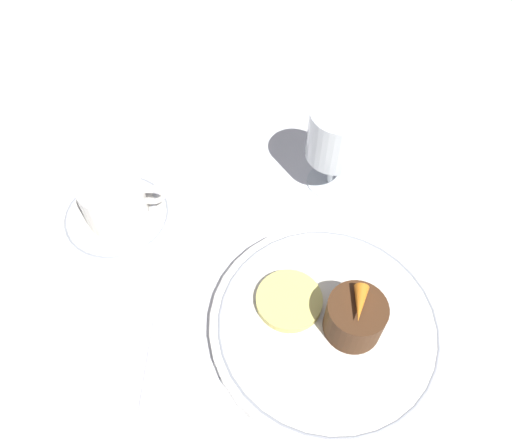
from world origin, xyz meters
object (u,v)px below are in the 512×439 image
object	(u,v)px
wine_glass	(337,138)
dessert_cake	(355,317)
fork	(157,314)
coffee_cup	(114,199)
dinner_plate	(327,325)

from	to	relation	value
wine_glass	dessert_cake	xyz separation A→B (m)	(-0.02, -0.22, -0.05)
wine_glass	fork	xyz separation A→B (m)	(-0.24, -0.17, -0.08)
coffee_cup	fork	bearing A→B (deg)	-72.23
dinner_plate	wine_glass	world-z (taller)	wine_glass
fork	dessert_cake	size ratio (longest dim) A/B	2.76
wine_glass	fork	size ratio (longest dim) A/B	0.72
dinner_plate	fork	xyz separation A→B (m)	(-0.19, 0.04, -0.01)
dinner_plate	coffee_cup	world-z (taller)	coffee_cup
wine_glass	fork	distance (m)	0.31
coffee_cup	fork	world-z (taller)	coffee_cup
coffee_cup	wine_glass	distance (m)	0.29
dinner_plate	dessert_cake	size ratio (longest dim) A/B	4.13
fork	wine_glass	bearing A→B (deg)	35.76
fork	coffee_cup	bearing A→B (deg)	107.77
dinner_plate	dessert_cake	xyz separation A→B (m)	(0.03, -0.01, 0.03)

